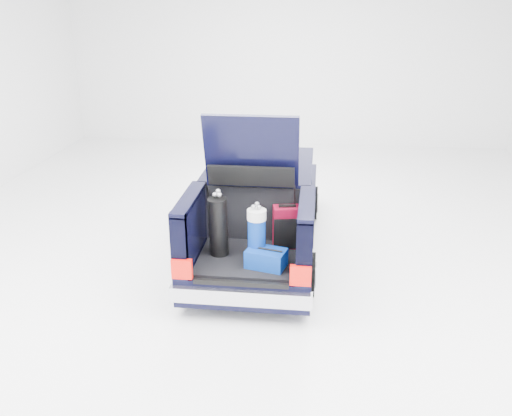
# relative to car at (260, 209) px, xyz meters

# --- Properties ---
(ground) EXTENTS (14.00, 14.00, 0.00)m
(ground) POSITION_rel_car_xyz_m (0.00, -0.11, -0.67)
(ground) COLOR white
(ground) RESTS_ON ground
(car) EXTENTS (1.87, 4.65, 2.47)m
(car) POSITION_rel_car_xyz_m (0.00, 0.00, 0.00)
(car) COLOR black
(car) RESTS_ON ground
(red_suitcase) EXTENTS (0.41, 0.31, 0.62)m
(red_suitcase) POSITION_rel_car_xyz_m (0.50, -1.19, 0.22)
(red_suitcase) COLOR #610317
(red_suitcase) RESTS_ON car
(black_golf_bag) EXTENTS (0.31, 0.35, 0.92)m
(black_golf_bag) POSITION_rel_car_xyz_m (-0.40, -1.56, 0.34)
(black_golf_bag) COLOR black
(black_golf_bag) RESTS_ON car
(blue_golf_bag) EXTENTS (0.33, 0.33, 0.84)m
(blue_golf_bag) POSITION_rel_car_xyz_m (0.14, -1.72, 0.31)
(blue_golf_bag) COLOR black
(blue_golf_bag) RESTS_ON car
(blue_duffel) EXTENTS (0.56, 0.44, 0.26)m
(blue_duffel) POSITION_rel_car_xyz_m (0.28, -1.84, 0.05)
(blue_duffel) COLOR navy
(blue_duffel) RESTS_ON car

